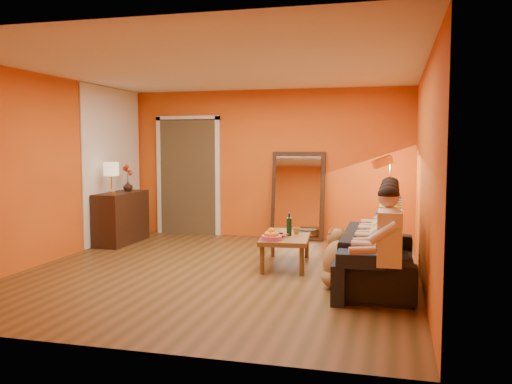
% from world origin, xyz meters
% --- Properties ---
extents(room_shell, '(5.00, 5.50, 2.60)m').
position_xyz_m(room_shell, '(0.00, 0.37, 1.30)').
color(room_shell, brown).
rests_on(room_shell, ground).
extents(white_accent, '(0.02, 1.90, 2.58)m').
position_xyz_m(white_accent, '(-2.48, 1.75, 1.30)').
color(white_accent, white).
rests_on(white_accent, wall_left).
extents(doorway_recess, '(1.06, 0.30, 2.10)m').
position_xyz_m(doorway_recess, '(-1.50, 2.83, 1.05)').
color(doorway_recess, '#3F2D19').
rests_on(doorway_recess, floor).
extents(door_jamb_left, '(0.08, 0.06, 2.20)m').
position_xyz_m(door_jamb_left, '(-2.07, 2.71, 1.05)').
color(door_jamb_left, white).
rests_on(door_jamb_left, wall_back).
extents(door_jamb_right, '(0.08, 0.06, 2.20)m').
position_xyz_m(door_jamb_right, '(-0.93, 2.71, 1.05)').
color(door_jamb_right, white).
rests_on(door_jamb_right, wall_back).
extents(door_header, '(1.22, 0.06, 0.08)m').
position_xyz_m(door_header, '(-1.50, 2.71, 2.12)').
color(door_header, white).
rests_on(door_header, wall_back).
extents(mirror_frame, '(0.92, 0.27, 1.51)m').
position_xyz_m(mirror_frame, '(0.55, 2.63, 0.76)').
color(mirror_frame, '#331F11').
rests_on(mirror_frame, floor).
extents(mirror_glass, '(0.78, 0.21, 1.35)m').
position_xyz_m(mirror_glass, '(0.55, 2.59, 0.76)').
color(mirror_glass, white).
rests_on(mirror_glass, mirror_frame).
extents(sideboard, '(0.44, 1.18, 0.85)m').
position_xyz_m(sideboard, '(-2.24, 1.55, 0.42)').
color(sideboard, '#331F11').
rests_on(sideboard, floor).
extents(table_lamp, '(0.24, 0.24, 0.51)m').
position_xyz_m(table_lamp, '(-2.24, 1.25, 1.10)').
color(table_lamp, beige).
rests_on(table_lamp, sideboard).
extents(sofa, '(2.11, 0.83, 0.62)m').
position_xyz_m(sofa, '(2.00, -0.05, 0.31)').
color(sofa, black).
rests_on(sofa, floor).
extents(coffee_table, '(0.74, 1.28, 0.42)m').
position_xyz_m(coffee_table, '(0.76, 0.56, 0.21)').
color(coffee_table, brown).
rests_on(coffee_table, floor).
extents(floor_lamp, '(0.35, 0.31, 1.44)m').
position_xyz_m(floor_lamp, '(2.10, 1.79, 0.72)').
color(floor_lamp, gold).
rests_on(floor_lamp, floor).
extents(dog, '(0.55, 0.68, 0.69)m').
position_xyz_m(dog, '(1.56, -0.39, 0.34)').
color(dog, olive).
rests_on(dog, floor).
extents(person_far_left, '(0.70, 0.44, 1.22)m').
position_xyz_m(person_far_left, '(2.13, -1.05, 0.61)').
color(person_far_left, silver).
rests_on(person_far_left, sofa).
extents(person_mid_left, '(0.70, 0.44, 1.22)m').
position_xyz_m(person_mid_left, '(2.13, -0.50, 0.61)').
color(person_mid_left, '#E2D14B').
rests_on(person_mid_left, sofa).
extents(person_mid_right, '(0.70, 0.44, 1.22)m').
position_xyz_m(person_mid_right, '(2.13, 0.05, 0.61)').
color(person_mid_right, '#7FA0C5').
rests_on(person_mid_right, sofa).
extents(person_far_right, '(0.70, 0.44, 1.22)m').
position_xyz_m(person_far_right, '(2.13, 0.60, 0.61)').
color(person_far_right, '#35343A').
rests_on(person_far_right, sofa).
extents(fruit_bowl, '(0.26, 0.26, 0.16)m').
position_xyz_m(fruit_bowl, '(0.66, 0.11, 0.50)').
color(fruit_bowl, '#D34A79').
rests_on(fruit_bowl, coffee_table).
extents(wine_bottle, '(0.07, 0.07, 0.31)m').
position_xyz_m(wine_bottle, '(0.81, 0.51, 0.58)').
color(wine_bottle, black).
rests_on(wine_bottle, coffee_table).
extents(tumbler, '(0.12, 0.12, 0.09)m').
position_xyz_m(tumbler, '(0.88, 0.68, 0.46)').
color(tumbler, '#B27F3F').
rests_on(tumbler, coffee_table).
extents(laptop, '(0.34, 0.23, 0.03)m').
position_xyz_m(laptop, '(0.94, 0.91, 0.43)').
color(laptop, black).
rests_on(laptop, coffee_table).
extents(book_lower, '(0.18, 0.23, 0.02)m').
position_xyz_m(book_lower, '(0.58, 0.36, 0.43)').
color(book_lower, '#331F11').
rests_on(book_lower, coffee_table).
extents(book_mid, '(0.28, 0.32, 0.02)m').
position_xyz_m(book_mid, '(0.59, 0.37, 0.45)').
color(book_mid, '#B42B14').
rests_on(book_mid, book_lower).
extents(book_upper, '(0.24, 0.25, 0.02)m').
position_xyz_m(book_upper, '(0.58, 0.35, 0.47)').
color(book_upper, black).
rests_on(book_upper, book_mid).
extents(vase, '(0.16, 0.16, 0.17)m').
position_xyz_m(vase, '(-2.24, 1.80, 0.93)').
color(vase, '#331F11').
rests_on(vase, sideboard).
extents(flowers, '(0.17, 0.17, 0.45)m').
position_xyz_m(flowers, '(-2.24, 1.80, 1.19)').
color(flowers, '#B42B14').
rests_on(flowers, vase).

